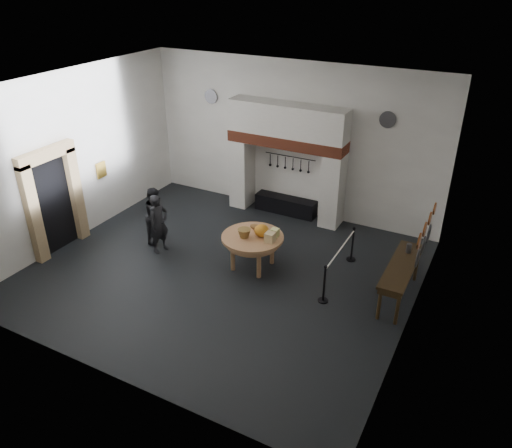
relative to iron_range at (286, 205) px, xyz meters
The scene contains 39 objects.
floor 3.73m from the iron_range, 90.00° to the right, with size 9.00×8.00×0.02m, color black.
ceiling 5.65m from the iron_range, 90.00° to the right, with size 9.00×8.00×0.02m, color silver.
wall_back 2.02m from the iron_range, 90.00° to the left, with size 9.00×0.02×4.50m, color white.
wall_front 7.97m from the iron_range, 90.00° to the right, with size 9.00×0.02×4.50m, color white.
wall_left 6.17m from the iron_range, 140.42° to the right, with size 0.02×8.00×4.50m, color white.
wall_right 6.17m from the iron_range, 39.58° to the right, with size 0.02×8.00×4.50m, color white.
chimney_pier_left 1.69m from the iron_range, behind, with size 0.55×0.70×2.15m, color silver.
chimney_pier_right 1.69m from the iron_range, ahead, with size 0.55×0.70×2.15m, color silver.
hearth_brick_band 2.06m from the iron_range, 90.00° to the right, with size 3.50×0.72×0.32m, color #9E442B.
chimney_hood 2.67m from the iron_range, 90.00° to the right, with size 3.50×0.70×0.90m, color silver.
iron_range is the anchor object (origin of this frame).
utensil_rail 1.51m from the iron_range, 90.00° to the left, with size 0.02×0.02×1.60m, color black.
door_recess 6.58m from the iron_range, 133.44° to the right, with size 0.04×1.10×2.50m, color black.
door_jamb_near 7.05m from the iron_range, 128.94° to the right, with size 0.22×0.30×2.60m, color tan.
door_jamb_far 6.04m from the iron_range, 137.45° to the right, with size 0.22×0.30×2.60m, color tan.
door_lintel 6.87m from the iron_range, 132.86° to the right, with size 0.22×1.70×0.30m, color tan.
wall_plaque 5.49m from the iron_range, 146.73° to the right, with size 0.05×0.34×0.44m, color gold.
work_table 3.27m from the iron_range, 80.25° to the right, with size 1.53×1.53×0.07m, color tan.
pumpkin 3.26m from the iron_range, 76.36° to the right, with size 0.36×0.36×0.31m, color orange.
cheese_block_big 3.47m from the iron_range, 72.03° to the right, with size 0.22×0.22×0.24m, color #D5B97F.
cheese_block_small 3.18m from the iron_range, 70.67° to the right, with size 0.18×0.18×0.20m, color #EAE98C.
wicker_basket 3.42m from the iron_range, 83.22° to the right, with size 0.32×0.32×0.22m, color olive.
bread_loaf 2.94m from the iron_range, 81.04° to the right, with size 0.31×0.18×0.13m, color #AA773C.
visitor_near 4.16m from the iron_range, 118.78° to the right, with size 0.58×0.38×1.60m, color black.
visitor_far 4.03m from the iron_range, 126.59° to the right, with size 0.76×0.59×1.57m, color black.
side_table 5.01m from the iron_range, 34.52° to the right, with size 0.55×2.20×0.06m, color #362613.
pewter_jug 4.72m from the iron_range, 28.43° to the right, with size 0.12×0.12×0.22m, color #454549.
copper_pan_a 5.93m from the iron_range, 38.28° to the right, with size 0.34×0.34×0.03m, color #C6662D.
copper_pan_b 5.62m from the iron_range, 33.66° to the right, with size 0.32×0.32×0.03m, color #C6662D.
copper_pan_c 5.35m from the iron_range, 28.48° to the right, with size 0.30×0.30×0.03m, color #C6662D.
copper_pan_d 5.13m from the iron_range, 22.75° to the right, with size 0.28×0.28×0.03m, color #C6662D.
pewter_plate_left 5.69m from the iron_range, 36.66° to the right, with size 0.40×0.40×0.03m, color #4C4C51.
pewter_plate_mid 5.36m from the iron_range, 31.38° to the right, with size 0.40×0.40×0.03m, color #4C4C51.
pewter_plate_right 5.08m from the iron_range, 25.42° to the right, with size 0.40×0.40×0.03m, color #4C4C51.
pewter_plate_back_left 4.01m from the iron_range, behind, with size 0.44×0.44×0.03m, color #4C4C51.
pewter_plate_back_right 4.01m from the iron_range, ahead, with size 0.44×0.44×0.03m, color #4C4C51.
barrier_post_near 4.57m from the iron_range, 54.55° to the right, with size 0.05×0.05×0.90m, color black.
barrier_post_far 3.16m from the iron_range, 32.99° to the right, with size 0.05×0.05×0.90m, color black.
barrier_rope 3.84m from the iron_range, 45.76° to the right, with size 0.04×0.04×2.00m, color white.
Camera 1 is at (5.58, -8.84, 6.82)m, focal length 35.00 mm.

